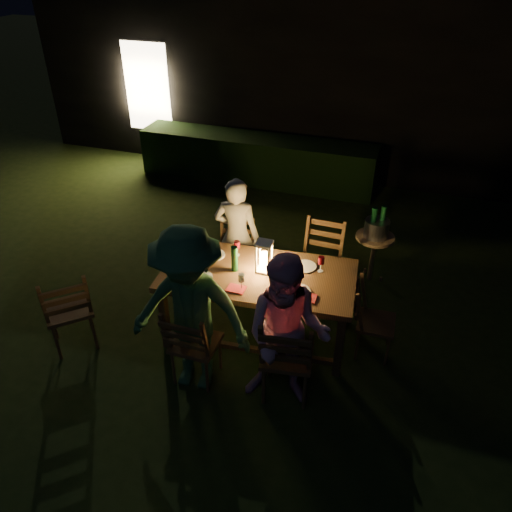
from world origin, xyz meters
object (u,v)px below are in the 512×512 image
(bottle_bucket_b, at_px, (382,224))
(chair_far_left, at_px, (236,270))
(person_opp_right, at_px, (287,335))
(bottle_bucket_a, at_px, (373,226))
(dining_table, at_px, (258,280))
(chair_near_right, at_px, (286,369))
(person_house_side, at_px, (237,236))
(lantern, at_px, (264,258))
(bottle_table, at_px, (235,259))
(chair_end, at_px, (373,332))
(chair_spare, at_px, (72,322))
(side_table, at_px, (375,241))
(chair_near_left, at_px, (196,356))
(person_opp_left, at_px, (190,312))
(ice_bucket, at_px, (377,228))
(chair_far_right, at_px, (318,278))

(bottle_bucket_b, bearing_deg, chair_far_left, -153.95)
(person_opp_right, relative_size, bottle_bucket_a, 5.00)
(dining_table, xyz_separation_m, bottle_bucket_b, (1.09, 1.51, 0.06))
(chair_near_right, xyz_separation_m, person_house_side, (-1.05, 1.50, 0.42))
(lantern, xyz_separation_m, bottle_table, (-0.29, -0.08, -0.02))
(chair_end, bearing_deg, chair_far_left, -111.30)
(person_opp_right, bearing_deg, bottle_table, 130.49)
(chair_spare, relative_size, side_table, 1.60)
(chair_near_left, distance_m, person_house_side, 1.65)
(person_opp_right, relative_size, lantern, 4.57)
(chair_near_left, distance_m, lantern, 1.19)
(lantern, distance_m, bottle_table, 0.30)
(person_house_side, relative_size, side_table, 2.30)
(person_opp_left, xyz_separation_m, ice_bucket, (1.40, 2.33, -0.13))
(chair_near_left, height_order, chair_near_right, chair_near_right)
(chair_near_right, xyz_separation_m, chair_end, (0.70, 0.84, -0.05))
(chair_end, xyz_separation_m, side_table, (-0.19, 1.35, 0.30))
(chair_near_left, distance_m, chair_near_right, 0.90)
(chair_far_left, height_order, bottle_bucket_b, bottle_bucket_b)
(chair_near_left, distance_m, bottle_table, 1.04)
(chair_near_left, height_order, person_house_side, person_house_side)
(chair_end, distance_m, person_house_side, 1.93)
(chair_end, relative_size, person_opp_right, 0.56)
(chair_spare, xyz_separation_m, side_table, (2.85, 2.26, 0.26))
(person_house_side, distance_m, ice_bucket, 1.71)
(chair_end, height_order, person_opp_left, person_opp_left)
(bottle_bucket_b, bearing_deg, chair_end, -84.22)
(chair_near_left, distance_m, ice_bucket, 2.72)
(person_opp_right, xyz_separation_m, person_opp_left, (-0.90, -0.09, 0.08))
(chair_near_right, distance_m, person_house_side, 1.88)
(chair_near_left, xyz_separation_m, person_house_side, (-0.15, 1.58, 0.45))
(chair_near_right, distance_m, bottle_table, 1.23)
(dining_table, bearing_deg, chair_end, 0.05)
(person_opp_left, height_order, side_table, person_opp_left)
(chair_near_right, distance_m, ice_bucket, 2.30)
(chair_near_left, xyz_separation_m, chair_end, (1.60, 0.93, -0.03))
(person_opp_right, distance_m, side_table, 2.31)
(ice_bucket, distance_m, bottle_bucket_b, 0.08)
(chair_near_left, height_order, person_opp_right, person_opp_right)
(chair_far_right, bearing_deg, side_table, -128.62)
(chair_far_left, height_order, chair_end, chair_far_left)
(dining_table, height_order, person_house_side, person_house_side)
(chair_spare, xyz_separation_m, bottle_table, (1.57, 0.77, 0.66))
(chair_near_right, height_order, bottle_bucket_b, chair_near_right)
(side_table, bearing_deg, chair_end, -81.96)
(chair_near_right, relative_size, ice_bucket, 3.52)
(dining_table, bearing_deg, chair_far_left, 120.48)
(chair_spare, height_order, bottle_bucket_a, chair_spare)
(chair_far_left, xyz_separation_m, person_house_side, (-0.00, 0.05, 0.46))
(chair_near_left, height_order, ice_bucket, chair_near_left)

